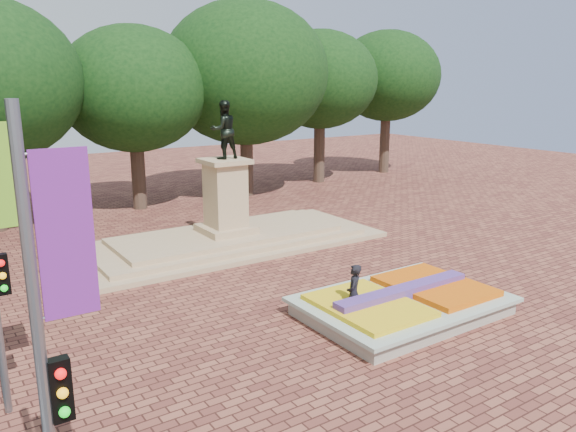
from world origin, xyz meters
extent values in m
plane|color=brown|center=(0.00, 0.00, 0.00)|extent=(90.00, 90.00, 0.00)
cube|color=gray|center=(1.00, -2.00, 0.23)|extent=(6.00, 4.00, 0.45)
cube|color=beige|center=(1.00, -2.00, 0.50)|extent=(6.30, 4.30, 0.12)
cube|color=orange|center=(2.45, -2.00, 0.63)|extent=(2.60, 3.40, 0.22)
cube|color=yellow|center=(-0.45, -2.00, 0.62)|extent=(2.60, 3.40, 0.18)
cube|color=#4E2E7E|center=(1.00, -2.00, 0.72)|extent=(5.20, 0.55, 0.38)
cube|color=tan|center=(0.00, 8.00, 0.10)|extent=(14.00, 6.00, 0.20)
cube|color=tan|center=(0.00, 8.00, 0.30)|extent=(12.00, 5.00, 0.20)
cube|color=tan|center=(0.00, 8.00, 0.50)|extent=(10.00, 4.00, 0.20)
cube|color=tan|center=(0.00, 8.00, 0.75)|extent=(2.20, 2.20, 0.30)
cube|color=tan|center=(0.00, 8.00, 2.30)|extent=(1.50, 1.50, 2.80)
cube|color=tan|center=(0.00, 8.00, 3.80)|extent=(1.90, 1.90, 0.20)
imported|color=black|center=(0.00, 8.00, 5.15)|extent=(1.22, 0.95, 2.50)
cylinder|color=#37281E|center=(-1.00, 18.00, 2.00)|extent=(0.80, 0.80, 4.00)
ellipsoid|color=black|center=(-1.00, 18.00, 6.69)|extent=(8.80, 8.80, 7.48)
cylinder|color=#37281E|center=(6.00, 18.00, 2.00)|extent=(0.80, 0.80, 4.00)
ellipsoid|color=black|center=(6.00, 18.00, 6.69)|extent=(8.80, 8.80, 7.48)
cylinder|color=#37281E|center=(13.00, 18.00, 2.00)|extent=(0.80, 0.80, 4.00)
ellipsoid|color=black|center=(13.00, 18.00, 6.69)|extent=(8.80, 8.80, 7.48)
cylinder|color=#37281E|center=(20.00, 18.00, 2.00)|extent=(0.80, 0.80, 4.00)
ellipsoid|color=black|center=(20.00, 18.00, 6.69)|extent=(8.80, 8.80, 7.48)
cylinder|color=slate|center=(-10.20, -6.50, 3.50)|extent=(0.16, 0.16, 7.00)
cube|color=#6F2085|center=(-9.75, -6.50, 5.30)|extent=(0.70, 0.04, 2.20)
cube|color=#6BA821|center=(-9.75, -1.00, 5.30)|extent=(0.70, 0.04, 2.20)
cube|color=black|center=(-10.00, -6.50, 3.20)|extent=(0.28, 0.18, 0.90)
cube|color=black|center=(-10.00, -1.00, 3.20)|extent=(0.28, 0.18, 0.90)
imported|color=black|center=(-0.67, -1.57, 0.92)|extent=(0.78, 0.78, 1.83)
camera|label=1|loc=(-11.21, -13.76, 7.19)|focal=35.00mm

